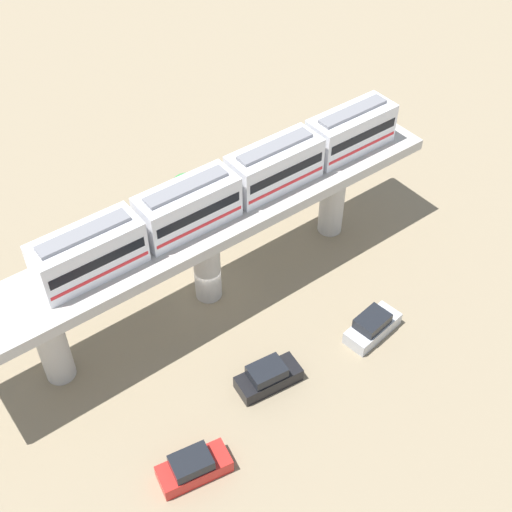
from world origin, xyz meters
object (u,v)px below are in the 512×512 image
(parked_car_black, at_px, (268,377))
(parked_car_silver, at_px, (372,326))
(parked_car_red, at_px, (193,467))
(train, at_px, (233,186))
(tree_near_viaduct, at_px, (186,189))

(parked_car_black, distance_m, parked_car_silver, 8.28)
(parked_car_silver, xyz_separation_m, parked_car_red, (-1.34, 15.47, 0.00))
(train, xyz_separation_m, parked_car_silver, (-9.77, -4.44, -8.13))
(train, bearing_deg, tree_near_viaduct, -8.12)
(tree_near_viaduct, bearing_deg, parked_car_silver, -169.64)
(train, height_order, parked_car_black, train)
(parked_car_silver, bearing_deg, train, 17.01)
(parked_car_silver, height_order, tree_near_viaduct, tree_near_viaduct)
(parked_car_black, height_order, parked_car_silver, same)
(train, relative_size, parked_car_silver, 6.24)
(train, height_order, tree_near_viaduct, train)
(parked_car_silver, relative_size, parked_car_red, 0.99)
(parked_car_black, bearing_deg, parked_car_red, 115.48)
(parked_car_silver, xyz_separation_m, tree_near_viaduct, (17.93, 3.28, 2.04))
(parked_car_black, height_order, tree_near_viaduct, tree_near_viaduct)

